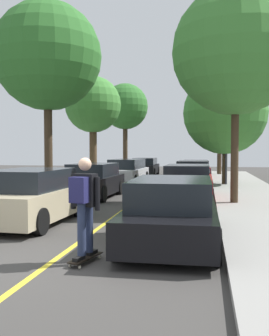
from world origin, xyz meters
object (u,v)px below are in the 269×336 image
at_px(parked_car_left_farthest, 145,167).
at_px(parked_car_right_near, 188,183).
at_px(parked_car_left_far, 127,171).
at_px(street_tree_left_near, 93,105).
at_px(parked_car_left_near, 93,181).
at_px(parked_car_right_nearest, 172,212).
at_px(street_tree_right_near, 225,113).
at_px(parked_car_right_farthest, 196,170).
at_px(street_tree_right_far, 220,108).
at_px(parked_car_right_far, 193,174).
at_px(skateboarder, 84,201).
at_px(street_tree_right_nearest, 236,51).
at_px(parked_car_left_nearest, 31,197).
at_px(skateboard, 85,258).
at_px(street_tree_left_far, 125,107).
at_px(street_tree_left_nearest, 47,57).
at_px(streetlamp, 227,126).

bearing_deg(parked_car_left_farthest, parked_car_right_near, -74.73).
xyz_separation_m(parked_car_left_far, street_tree_left_near, (-1.68, -1.31, 3.79)).
relative_size(parked_car_left_near, street_tree_left_near, 0.68).
xyz_separation_m(parked_car_right_near, street_tree_left_near, (-5.63, 6.08, 3.82)).
bearing_deg(parked_car_right_nearest, parked_car_left_near, 118.08).
bearing_deg(parked_car_right_nearest, street_tree_right_near, 82.88).
distance_m(parked_car_right_farthest, street_tree_right_far, 6.04).
height_order(parked_car_right_far, skateboarder, skateboarder).
relative_size(parked_car_right_farthest, street_tree_right_nearest, 0.62).
bearing_deg(parked_car_left_nearest, parked_car_right_far, 70.86).
distance_m(parked_car_right_nearest, street_tree_right_near, 13.94).
height_order(parked_car_left_far, parked_car_left_farthest, parked_car_left_far).
bearing_deg(skateboard, street_tree_left_far, 100.15).
height_order(parked_car_left_nearest, parked_car_left_farthest, parked_car_left_nearest).
bearing_deg(parked_car_right_near, street_tree_right_nearest, -36.18).
bearing_deg(parked_car_right_near, street_tree_left_nearest, -176.87).
height_order(parked_car_left_nearest, parked_car_right_nearest, parked_car_left_nearest).
bearing_deg(street_tree_left_nearest, parked_car_left_near, 20.79).
bearing_deg(street_tree_left_nearest, street_tree_left_far, 90.00).
distance_m(parked_car_left_farthest, parked_car_right_nearest, 21.89).
xyz_separation_m(parked_car_right_far, skateboarder, (-1.38, -14.70, 0.42)).
bearing_deg(parked_car_left_farthest, parked_car_left_far, -89.98).
relative_size(street_tree_left_far, street_tree_right_near, 1.15).
distance_m(street_tree_right_nearest, streetlamp, 7.66).
xyz_separation_m(parked_car_left_farthest, skateboarder, (2.57, -23.28, 0.43)).
relative_size(parked_car_right_near, parked_car_right_far, 1.08).
height_order(parked_car_right_farthest, street_tree_right_nearest, street_tree_right_nearest).
relative_size(parked_car_right_nearest, parked_car_right_near, 0.99).
height_order(parked_car_left_far, street_tree_right_nearest, street_tree_right_nearest).
height_order(parked_car_right_farthest, skateboard, parked_car_right_farthest).
distance_m(parked_car_right_far, street_tree_right_far, 10.40).
bearing_deg(parked_car_left_far, parked_car_right_far, -20.84).
bearing_deg(street_tree_left_nearest, skateboard, -63.34).
relative_size(street_tree_left_nearest, skateboard, 8.98).
bearing_deg(parked_car_right_far, street_tree_right_near, 15.92).
distance_m(parked_car_right_farthest, skateboarder, 20.34).
height_order(parked_car_left_nearest, streetlamp, streetlamp).
xyz_separation_m(parked_car_right_far, street_tree_left_far, (-5.63, 9.09, 4.68)).
relative_size(parked_car_right_far, street_tree_left_far, 0.59).
bearing_deg(parked_car_left_nearest, parked_car_left_near, 89.99).
distance_m(parked_car_right_near, street_tree_right_far, 15.86).
height_order(parked_car_left_far, street_tree_left_far, street_tree_left_far).
bearing_deg(parked_car_right_nearest, street_tree_left_far, 104.32).
distance_m(parked_car_left_nearest, parked_car_right_far, 12.04).
relative_size(parked_car_left_farthest, parked_car_right_far, 1.10).
height_order(street_tree_left_near, street_tree_right_near, street_tree_right_near).
bearing_deg(parked_car_right_farthest, parked_car_left_far, -134.02).
distance_m(parked_car_left_near, street_tree_left_far, 15.47).
bearing_deg(street_tree_left_near, skateboarder, -74.09).
relative_size(parked_car_left_farthest, skateboarder, 2.60).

